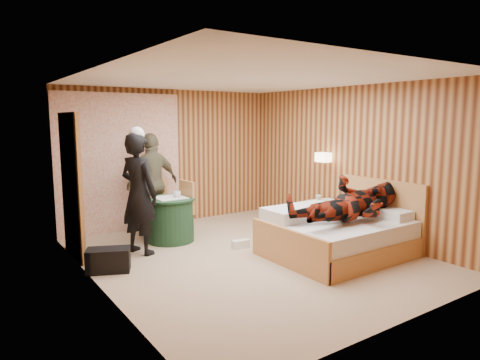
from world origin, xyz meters
TOP-DOWN VIEW (x-y plane):
  - floor at (0.00, 0.00)m, footprint 4.20×5.00m
  - ceiling at (0.00, 0.00)m, footprint 4.20×5.00m
  - wall_back at (0.00, 2.50)m, footprint 4.20×0.02m
  - wall_left at (-2.10, 0.00)m, footprint 0.02×5.00m
  - wall_right at (2.10, 0.00)m, footprint 0.02×5.00m
  - curtain at (-1.00, 2.43)m, footprint 2.20×0.08m
  - doorway at (-2.06, 1.40)m, footprint 0.06×0.90m
  - wall_lamp at (1.92, 0.45)m, footprint 0.26×0.24m
  - bed at (1.13, -0.66)m, footprint 1.96×1.51m
  - nightstand at (1.88, 0.38)m, footprint 0.41×0.56m
  - round_table at (-0.58, 1.35)m, footprint 0.81×0.81m
  - chair_far at (-0.55, 1.99)m, footprint 0.54×0.54m
  - chair_near at (-0.40, 1.31)m, footprint 0.46×0.46m
  - duffel_bag at (-1.85, 0.51)m, footprint 0.61×0.48m
  - sneaker_left at (-0.49, 1.24)m, footprint 0.29×0.15m
  - sneaker_right at (0.15, 0.40)m, footprint 0.28×0.15m
  - woman_standing at (-1.22, 1.02)m, footprint 0.64×0.76m
  - man_at_table at (-0.58, 2.03)m, footprint 1.08×0.64m
  - man_on_bed at (1.15, -0.89)m, footprint 0.86×0.67m
  - book_lower at (1.88, 0.33)m, footprint 0.22×0.26m
  - book_upper at (1.88, 0.33)m, footprint 0.19×0.24m
  - cup_nightstand at (1.88, 0.51)m, footprint 0.12×0.12m
  - cup_table at (-0.48, 1.30)m, footprint 0.13×0.13m

SIDE VIEW (x-z plane):
  - floor at x=0.00m, z-range -0.01..0.01m
  - sneaker_right at x=0.15m, z-range 0.00..0.12m
  - sneaker_left at x=-0.49m, z-range 0.00..0.13m
  - duffel_bag at x=-1.85m, z-range 0.00..0.31m
  - nightstand at x=1.88m, z-range 0.01..0.55m
  - bed at x=1.13m, z-range -0.22..0.82m
  - round_table at x=-0.58m, z-range 0.00..0.72m
  - chair_far at x=-0.55m, z-range 0.07..1.00m
  - book_lower at x=1.88m, z-range 0.54..0.56m
  - chair_near at x=-0.40m, z-range 0.08..1.04m
  - book_upper at x=1.88m, z-range 0.56..0.58m
  - cup_nightstand at x=1.88m, z-range 0.54..0.63m
  - cup_table at x=-0.48m, z-range 0.72..0.81m
  - man_at_table at x=-0.58m, z-range 0.00..1.72m
  - woman_standing at x=-1.22m, z-range 0.00..1.77m
  - man_on_bed at x=1.15m, z-range 0.06..1.83m
  - doorway at x=-2.06m, z-range 0.00..2.05m
  - curtain at x=-1.00m, z-range 0.00..2.40m
  - wall_back at x=0.00m, z-range 0.00..2.50m
  - wall_left at x=-2.10m, z-range 0.00..2.50m
  - wall_right at x=2.10m, z-range 0.00..2.50m
  - wall_lamp at x=1.92m, z-range 1.22..1.38m
  - ceiling at x=0.00m, z-range 2.50..2.50m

